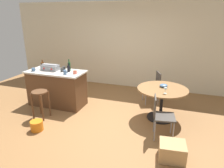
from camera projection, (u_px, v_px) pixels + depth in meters
The scene contains 20 objects.
ground_plane at pixel (96, 120), 4.72m from camera, with size 8.80×8.80×0.00m, color olive.
back_wall at pixel (127, 46), 6.58m from camera, with size 8.00×0.10×2.70m, color beige.
kitchen_island at pixel (57, 88), 5.39m from camera, with size 1.50×0.70×0.92m.
wooden_stool at pixel (40, 98), 4.68m from camera, with size 0.35×0.35×0.65m.
dining_table at pixel (162, 95), 4.63m from camera, with size 1.13×1.13×0.73m.
folding_chair_near at pixel (161, 114), 3.91m from camera, with size 0.46×0.46×0.85m.
folding_chair_far at pixel (154, 85), 5.50m from camera, with size 0.53×0.53×0.85m.
toolbox at pixel (50, 67), 5.29m from camera, with size 0.45×0.22×0.16m.
bottle_0 at pixel (69, 66), 5.25m from camera, with size 0.07×0.07×0.30m.
bottle_1 at pixel (69, 68), 5.16m from camera, with size 0.07×0.07×0.22m.
bottle_2 at pixel (43, 65), 5.46m from camera, with size 0.08×0.08×0.24m.
cup_0 at pixel (62, 70), 5.17m from camera, with size 0.11×0.08×0.10m.
cup_1 at pixel (33, 70), 5.23m from camera, with size 0.12×0.09×0.08m.
cup_2 at pixel (65, 72), 4.93m from camera, with size 0.11×0.08×0.11m.
cup_3 at pixel (75, 72), 4.98m from camera, with size 0.12×0.09×0.09m.
cup_4 at pixel (64, 68), 5.32m from camera, with size 0.11×0.08×0.10m.
wine_glass at pixel (165, 89), 4.24m from camera, with size 0.07×0.07×0.14m.
serving_bowl at pixel (164, 86), 4.65m from camera, with size 0.18×0.18×0.07m, color #4C7099.
cardboard_box at pixel (172, 151), 3.41m from camera, with size 0.43×0.38×0.29m, color tan.
plastic_bucket at pixel (37, 126), 4.26m from camera, with size 0.26×0.26×0.21m, color orange.
Camera 1 is at (1.70, -3.86, 2.30)m, focal length 32.85 mm.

